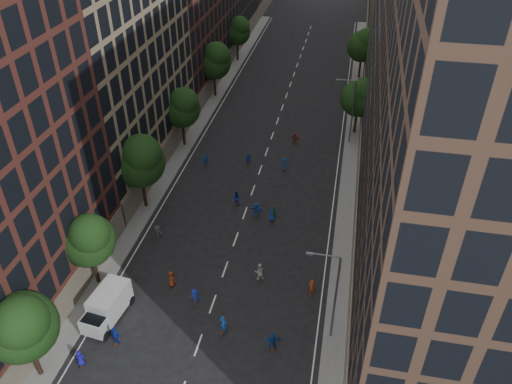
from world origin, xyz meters
TOP-DOWN VIEW (x-y plane):
  - ground at (0.00, 40.00)m, footprint 240.00×240.00m
  - sidewalk_left at (-12.00, 47.50)m, footprint 4.00×105.00m
  - sidewalk_right at (12.00, 47.50)m, footprint 4.00×105.00m
  - bldg_left_b at (-19.00, 35.00)m, footprint 14.00×26.00m
  - bldg_left_c at (-19.00, 58.00)m, footprint 14.00×20.00m
  - bldg_right_a at (19.00, 15.00)m, footprint 14.00×30.00m
  - bldg_right_b at (19.00, 44.00)m, footprint 14.00×28.00m
  - tree_left_0 at (-11.01, 3.85)m, footprint 5.20×5.20m
  - tree_left_1 at (-11.02, 13.86)m, footprint 4.80×4.80m
  - tree_left_2 at (-10.99, 25.83)m, footprint 5.60×5.60m
  - tree_left_3 at (-11.02, 39.85)m, footprint 5.00×5.00m
  - tree_left_4 at (-11.00, 55.84)m, footprint 5.40×5.40m
  - tree_left_5 at (-11.02, 71.86)m, footprint 4.80×4.80m
  - tree_right_a at (11.38, 47.85)m, footprint 5.00×5.00m
  - tree_right_b at (11.39, 67.85)m, footprint 5.20×5.20m
  - streetlamp_near at (10.37, 12.00)m, footprint 2.64×0.22m
  - streetlamp_far at (10.37, 45.00)m, footprint 2.64×0.22m
  - cargo_van at (-8.42, 10.33)m, footprint 2.98×5.29m
  - skater_0 at (-8.50, 5.41)m, footprint 0.87×0.72m
  - skater_1 at (1.73, 10.75)m, footprint 0.79×0.66m
  - skater_3 at (-1.57, 13.44)m, footprint 1.03×0.67m
  - skater_4 at (-6.61, 7.90)m, footprint 1.13×0.64m
  - skater_5 at (6.02, 9.98)m, footprint 1.52×0.81m
  - skater_6 at (-4.30, 14.99)m, footprint 0.95×0.80m
  - skater_7 at (8.50, 16.46)m, footprint 0.64×0.43m
  - skater_8 at (3.50, 17.35)m, footprint 1.05×0.91m
  - skater_9 at (-7.89, 21.03)m, footprint 1.18×0.85m
  - skater_10 at (3.34, 26.36)m, footprint 1.17×0.67m
  - skater_11 at (1.38, 26.72)m, footprint 1.59×0.54m
  - skater_12 at (3.17, 26.32)m, footprint 0.77×0.53m
  - skater_13 at (-7.01, 35.47)m, footprint 0.73×0.58m
  - skater_14 at (-1.27, 28.41)m, footprint 0.96×0.83m
  - skater_15 at (2.95, 36.69)m, footprint 1.20×0.99m
  - skater_16 at (-1.69, 36.84)m, footprint 1.04×0.64m
  - skater_17 at (3.40, 43.40)m, footprint 1.47×0.84m

SIDE VIEW (x-z plane):
  - ground at x=0.00m, z-range 0.00..0.00m
  - sidewalk_left at x=-12.00m, z-range 0.00..0.15m
  - sidewalk_right at x=12.00m, z-range 0.00..0.15m
  - skater_3 at x=-1.57m, z-range 0.00..1.49m
  - skater_12 at x=3.17m, z-range 0.00..1.50m
  - skater_17 at x=3.40m, z-range 0.00..1.51m
  - skater_0 at x=-8.50m, z-range 0.00..1.53m
  - skater_5 at x=6.02m, z-range 0.00..1.57m
  - skater_15 at x=2.95m, z-range 0.00..1.62m
  - skater_9 at x=-7.89m, z-range 0.00..1.65m
  - skater_6 at x=-4.30m, z-range 0.00..1.65m
  - skater_16 at x=-1.69m, z-range 0.00..1.66m
  - skater_11 at x=1.38m, z-range 0.00..1.70m
  - skater_14 at x=-1.27m, z-range 0.00..1.70m
  - skater_7 at x=8.50m, z-range 0.00..1.71m
  - skater_13 at x=-7.01m, z-range 0.00..1.75m
  - skater_4 at x=-6.61m, z-range 0.00..1.82m
  - skater_1 at x=1.73m, z-range 0.00..1.85m
  - skater_8 at x=3.50m, z-range 0.00..1.86m
  - skater_10 at x=3.34m, z-range 0.00..1.88m
  - cargo_van at x=-8.42m, z-range 0.07..2.76m
  - streetlamp_near at x=10.37m, z-range 0.64..9.70m
  - streetlamp_far at x=10.37m, z-range 0.64..9.70m
  - tree_left_1 at x=-11.02m, z-range 1.45..9.66m
  - tree_right_a at x=11.38m, z-range 1.43..9.83m
  - tree_left_5 at x=-11.02m, z-range 1.51..9.84m
  - tree_left_3 at x=-11.02m, z-range 1.53..10.11m
  - tree_left_0 at x=-11.01m, z-range 1.54..10.37m
  - tree_right_b at x=11.39m, z-range 1.54..10.37m
  - tree_left_4 at x=-11.00m, z-range 1.56..10.63m
  - tree_left_2 at x=-10.99m, z-range 1.63..11.08m
  - bldg_left_c at x=-19.00m, z-range 0.00..28.00m
  - bldg_right_b at x=19.00m, z-range 0.00..33.00m
  - bldg_left_b at x=-19.00m, z-range 0.00..34.00m
  - bldg_right_a at x=19.00m, z-range 0.00..36.00m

